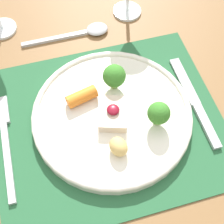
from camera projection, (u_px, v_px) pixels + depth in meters
name	position (u px, v px, depth m)	size (l,w,h in m)	color
ground_plane	(110.00, 213.00, 1.22)	(8.00, 8.00, 0.00)	gray
dining_table	(109.00, 143.00, 0.67)	(1.42, 0.94, 0.73)	brown
placemat	(108.00, 122.00, 0.59)	(0.43, 0.36, 0.00)	#235633
dinner_plate	(113.00, 113.00, 0.58)	(0.30, 0.30, 0.07)	silver
fork	(5.00, 138.00, 0.57)	(0.02, 0.21, 0.01)	#B2B2B7
knife	(197.00, 106.00, 0.60)	(0.02, 0.21, 0.01)	#B2B2B7
spoon	(86.00, 32.00, 0.70)	(0.20, 0.04, 0.01)	#B2B2B7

